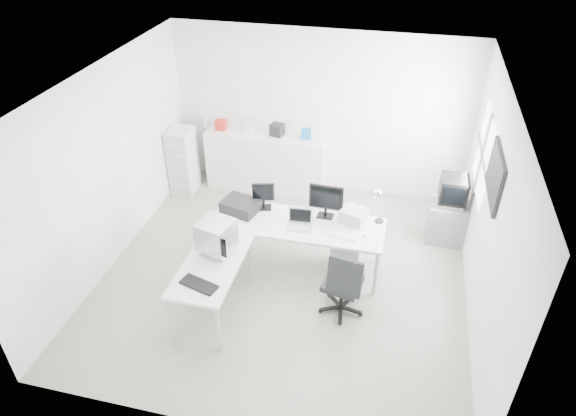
% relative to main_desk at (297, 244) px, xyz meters
% --- Properties ---
extents(floor, '(5.00, 5.00, 0.01)m').
position_rel_main_desk_xyz_m(floor, '(-0.12, -0.23, -0.38)').
color(floor, '#B7B3A4').
rests_on(floor, ground).
extents(ceiling, '(5.00, 5.00, 0.01)m').
position_rel_main_desk_xyz_m(ceiling, '(-0.12, -0.23, 2.42)').
color(ceiling, white).
rests_on(ceiling, back_wall).
extents(back_wall, '(5.00, 0.02, 2.80)m').
position_rel_main_desk_xyz_m(back_wall, '(-0.12, 2.27, 1.02)').
color(back_wall, white).
rests_on(back_wall, floor).
extents(left_wall, '(0.02, 5.00, 2.80)m').
position_rel_main_desk_xyz_m(left_wall, '(-2.62, -0.23, 1.02)').
color(left_wall, white).
rests_on(left_wall, floor).
extents(right_wall, '(0.02, 5.00, 2.80)m').
position_rel_main_desk_xyz_m(right_wall, '(2.38, -0.23, 1.02)').
color(right_wall, white).
rests_on(right_wall, floor).
extents(window, '(0.02, 1.20, 1.10)m').
position_rel_main_desk_xyz_m(window, '(2.36, 0.97, 1.23)').
color(window, white).
rests_on(window, right_wall).
extents(wall_picture, '(0.04, 0.90, 0.60)m').
position_rel_main_desk_xyz_m(wall_picture, '(2.35, -0.13, 1.52)').
color(wall_picture, black).
rests_on(wall_picture, right_wall).
extents(main_desk, '(2.40, 0.80, 0.75)m').
position_rel_main_desk_xyz_m(main_desk, '(0.00, 0.00, 0.00)').
color(main_desk, silver).
rests_on(main_desk, floor).
extents(side_desk, '(0.70, 1.40, 0.75)m').
position_rel_main_desk_xyz_m(side_desk, '(-0.85, -1.10, 0.00)').
color(side_desk, silver).
rests_on(side_desk, floor).
extents(drawer_pedestal, '(0.40, 0.50, 0.60)m').
position_rel_main_desk_xyz_m(drawer_pedestal, '(0.70, 0.05, -0.08)').
color(drawer_pedestal, silver).
rests_on(drawer_pedestal, floor).
extents(inkjet_printer, '(0.57, 0.49, 0.17)m').
position_rel_main_desk_xyz_m(inkjet_printer, '(-0.85, 0.10, 0.46)').
color(inkjet_printer, black).
rests_on(inkjet_printer, main_desk).
extents(lcd_monitor_small, '(0.34, 0.25, 0.39)m').
position_rel_main_desk_xyz_m(lcd_monitor_small, '(-0.55, 0.25, 0.57)').
color(lcd_monitor_small, black).
rests_on(lcd_monitor_small, main_desk).
extents(lcd_monitor_large, '(0.48, 0.21, 0.49)m').
position_rel_main_desk_xyz_m(lcd_monitor_large, '(0.35, 0.25, 0.62)').
color(lcd_monitor_large, black).
rests_on(lcd_monitor_large, main_desk).
extents(laptop, '(0.33, 0.34, 0.20)m').
position_rel_main_desk_xyz_m(laptop, '(0.05, -0.10, 0.48)').
color(laptop, '#B7B7BA').
rests_on(laptop, main_desk).
extents(white_keyboard, '(0.42, 0.19, 0.02)m').
position_rel_main_desk_xyz_m(white_keyboard, '(0.65, -0.15, 0.38)').
color(white_keyboard, silver).
rests_on(white_keyboard, main_desk).
extents(white_mouse, '(0.06, 0.06, 0.06)m').
position_rel_main_desk_xyz_m(white_mouse, '(0.95, -0.10, 0.40)').
color(white_mouse, silver).
rests_on(white_mouse, main_desk).
extents(laser_printer, '(0.41, 0.38, 0.19)m').
position_rel_main_desk_xyz_m(laser_printer, '(0.75, 0.22, 0.47)').
color(laser_printer, '#A8A8A8').
rests_on(laser_printer, main_desk).
extents(desk_lamp, '(0.15, 0.15, 0.45)m').
position_rel_main_desk_xyz_m(desk_lamp, '(1.10, 0.30, 0.60)').
color(desk_lamp, silver).
rests_on(desk_lamp, main_desk).
extents(crt_monitor, '(0.48, 0.48, 0.45)m').
position_rel_main_desk_xyz_m(crt_monitor, '(-0.85, -0.85, 0.60)').
color(crt_monitor, '#B7B7BA').
rests_on(crt_monitor, side_desk).
extents(black_keyboard, '(0.49, 0.30, 0.03)m').
position_rel_main_desk_xyz_m(black_keyboard, '(-0.85, -1.50, 0.39)').
color(black_keyboard, black).
rests_on(black_keyboard, side_desk).
extents(office_chair, '(0.69, 0.69, 1.02)m').
position_rel_main_desk_xyz_m(office_chair, '(0.76, -0.75, 0.13)').
color(office_chair, '#232628').
rests_on(office_chair, floor).
extents(tv_cabinet, '(0.58, 0.48, 0.64)m').
position_rel_main_desk_xyz_m(tv_cabinet, '(2.10, 1.15, -0.06)').
color(tv_cabinet, gray).
rests_on(tv_cabinet, floor).
extents(crt_tv, '(0.50, 0.48, 0.45)m').
position_rel_main_desk_xyz_m(crt_tv, '(2.10, 1.15, 0.49)').
color(crt_tv, black).
rests_on(crt_tv, tv_cabinet).
extents(sideboard, '(2.09, 0.52, 1.04)m').
position_rel_main_desk_xyz_m(sideboard, '(-1.00, 2.01, 0.15)').
color(sideboard, silver).
rests_on(sideboard, floor).
extents(clutter_box_a, '(0.18, 0.16, 0.17)m').
position_rel_main_desk_xyz_m(clutter_box_a, '(-1.80, 2.01, 0.76)').
color(clutter_box_a, red).
rests_on(clutter_box_a, sideboard).
extents(clutter_box_b, '(0.13, 0.12, 0.13)m').
position_rel_main_desk_xyz_m(clutter_box_b, '(-1.30, 2.01, 0.73)').
color(clutter_box_b, silver).
rests_on(clutter_box_b, sideboard).
extents(clutter_box_c, '(0.24, 0.23, 0.20)m').
position_rel_main_desk_xyz_m(clutter_box_c, '(-0.80, 2.01, 0.77)').
color(clutter_box_c, black).
rests_on(clutter_box_c, sideboard).
extents(clutter_box_d, '(0.19, 0.17, 0.17)m').
position_rel_main_desk_xyz_m(clutter_box_d, '(-0.30, 2.01, 0.75)').
color(clutter_box_d, '#185DA8').
rests_on(clutter_box_d, sideboard).
extents(clutter_bottle, '(0.07, 0.07, 0.22)m').
position_rel_main_desk_xyz_m(clutter_bottle, '(-2.10, 2.05, 0.78)').
color(clutter_bottle, silver).
rests_on(clutter_bottle, sideboard).
extents(filing_cabinet, '(0.40, 0.48, 1.15)m').
position_rel_main_desk_xyz_m(filing_cabinet, '(-2.40, 1.61, 0.20)').
color(filing_cabinet, silver).
rests_on(filing_cabinet, floor).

